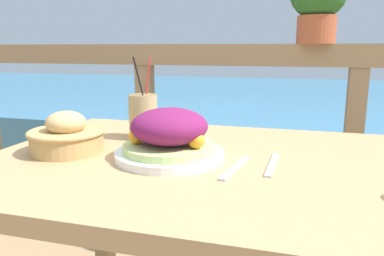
% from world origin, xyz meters
% --- Properties ---
extents(patio_table, '(1.10, 0.82, 0.72)m').
position_xyz_m(patio_table, '(0.00, 0.00, 0.62)').
color(patio_table, tan).
rests_on(patio_table, ground_plane).
extents(railing_fence, '(2.80, 0.08, 1.01)m').
position_xyz_m(railing_fence, '(0.00, 0.72, 0.72)').
color(railing_fence, '#937551').
rests_on(railing_fence, ground_plane).
extents(sea_backdrop, '(12.00, 4.00, 0.51)m').
position_xyz_m(sea_backdrop, '(0.00, 3.22, 0.26)').
color(sea_backdrop, teal).
rests_on(sea_backdrop, ground_plane).
extents(salad_plate, '(0.28, 0.28, 0.13)m').
position_xyz_m(salad_plate, '(-0.08, -0.03, 0.77)').
color(salad_plate, white).
rests_on(salad_plate, patio_table).
extents(drink_glass, '(0.09, 0.09, 0.25)m').
position_xyz_m(drink_glass, '(-0.22, 0.15, 0.79)').
color(drink_glass, tan).
rests_on(drink_glass, patio_table).
extents(bread_basket, '(0.20, 0.20, 0.11)m').
position_xyz_m(bread_basket, '(-0.36, -0.04, 0.76)').
color(bread_basket, tan).
rests_on(bread_basket, patio_table).
extents(fork, '(0.04, 0.18, 0.00)m').
position_xyz_m(fork, '(0.10, -0.07, 0.72)').
color(fork, silver).
rests_on(fork, patio_table).
extents(knife, '(0.02, 0.18, 0.00)m').
position_xyz_m(knife, '(0.18, -0.02, 0.72)').
color(knife, silver).
rests_on(knife, patio_table).
extents(orange_near_basket, '(0.07, 0.07, 0.07)m').
position_xyz_m(orange_near_basket, '(-0.44, 0.08, 0.75)').
color(orange_near_basket, orange).
rests_on(orange_near_basket, patio_table).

